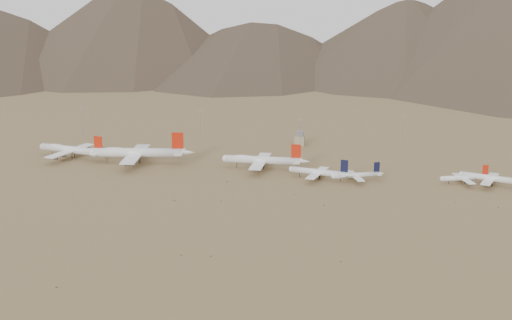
% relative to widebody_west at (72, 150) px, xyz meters
% --- Properties ---
extents(ground, '(3000.00, 3000.00, 0.00)m').
position_rel_widebody_west_xyz_m(ground, '(137.04, -40.09, -6.76)').
color(ground, olive).
rests_on(ground, ground).
extents(widebody_west, '(65.33, 51.16, 19.61)m').
position_rel_widebody_west_xyz_m(widebody_west, '(0.00, 0.00, 0.00)').
color(widebody_west, white).
rests_on(widebody_west, ground).
extents(widebody_centre, '(79.49, 62.10, 23.80)m').
position_rel_widebody_west_xyz_m(widebody_centre, '(55.89, -4.09, 1.44)').
color(widebody_centre, white).
rests_on(widebody_centre, ground).
extents(widebody_east, '(64.80, 49.68, 19.24)m').
position_rel_widebody_west_xyz_m(widebody_east, '(150.86, -1.26, -0.13)').
color(widebody_east, white).
rests_on(widebody_east, ground).
extents(narrowbody_a, '(46.57, 34.16, 15.56)m').
position_rel_widebody_west_xyz_m(narrowbody_a, '(195.13, -20.67, -1.71)').
color(narrowbody_a, white).
rests_on(narrowbody_a, ground).
extents(narrowbody_b, '(36.09, 27.08, 12.56)m').
position_rel_widebody_west_xyz_m(narrowbody_b, '(220.34, -18.97, -2.68)').
color(narrowbody_b, white).
rests_on(narrowbody_b, ground).
extents(narrowbody_c, '(36.08, 26.93, 12.41)m').
position_rel_widebody_west_xyz_m(narrowbody_c, '(292.00, -10.80, -2.74)').
color(narrowbody_c, white).
rests_on(narrowbody_c, ground).
extents(narrowbody_d, '(44.51, 33.17, 15.26)m').
position_rel_widebody_west_xyz_m(narrowbody_d, '(309.12, -12.36, -1.81)').
color(narrowbody_d, white).
rests_on(narrowbody_d, ground).
extents(control_tower, '(8.00, 8.00, 12.00)m').
position_rel_widebody_west_xyz_m(control_tower, '(167.04, 79.91, -1.44)').
color(control_tower, tan).
rests_on(control_tower, ground).
extents(mast_far_west, '(2.00, 0.60, 25.70)m').
position_rel_widebody_west_xyz_m(mast_far_west, '(-30.54, 79.31, 7.44)').
color(mast_far_west, gray).
rests_on(mast_far_west, ground).
extents(mast_west, '(2.00, 0.60, 25.70)m').
position_rel_widebody_west_xyz_m(mast_west, '(78.12, 86.66, 7.44)').
color(mast_west, gray).
rests_on(mast_west, ground).
extents(mast_centre, '(2.00, 0.60, 25.70)m').
position_rel_widebody_west_xyz_m(mast_centre, '(169.93, 61.81, 7.44)').
color(mast_centre, gray).
rests_on(mast_centre, ground).
extents(mast_east, '(2.00, 0.60, 25.70)m').
position_rel_widebody_west_xyz_m(mast_east, '(251.74, 99.06, 7.44)').
color(mast_east, gray).
rests_on(mast_east, ground).
extents(desert_scrub, '(381.61, 181.41, 0.86)m').
position_rel_widebody_west_xyz_m(desert_scrub, '(140.28, -120.41, -6.46)').
color(desert_scrub, brown).
rests_on(desert_scrub, ground).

